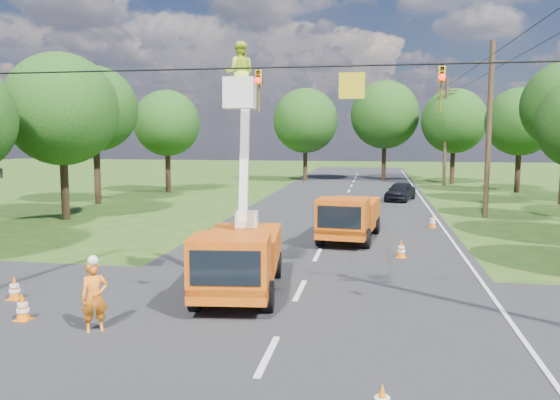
% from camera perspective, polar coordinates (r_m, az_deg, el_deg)
% --- Properties ---
extents(ground, '(140.00, 140.00, 0.00)m').
position_cam_1_polar(ground, '(31.34, 5.87, -1.90)').
color(ground, '#204C16').
rests_on(ground, ground).
extents(road_main, '(12.00, 100.00, 0.06)m').
position_cam_1_polar(road_main, '(31.34, 5.87, -1.90)').
color(road_main, black).
rests_on(road_main, ground).
extents(road_cross, '(56.00, 10.00, 0.07)m').
position_cam_1_polar(road_cross, '(13.91, 0.36, -13.01)').
color(road_cross, black).
rests_on(road_cross, ground).
extents(edge_line, '(0.12, 90.00, 0.02)m').
position_cam_1_polar(edge_line, '(31.45, 16.10, -2.10)').
color(edge_line, silver).
rests_on(edge_line, ground).
extents(bucket_truck, '(2.76, 5.82, 7.42)m').
position_cam_1_polar(bucket_truck, '(16.18, -4.28, -4.25)').
color(bucket_truck, '#CA620E').
rests_on(bucket_truck, ground).
extents(second_truck, '(2.72, 5.80, 2.10)m').
position_cam_1_polar(second_truck, '(24.56, 7.23, -1.75)').
color(second_truck, '#CA620E').
rests_on(second_truck, ground).
extents(ground_worker, '(0.76, 0.70, 1.74)m').
position_cam_1_polar(ground_worker, '(13.94, -18.82, -9.58)').
color(ground_worker, orange).
rests_on(ground_worker, ground).
extents(distant_car, '(2.66, 4.31, 1.37)m').
position_cam_1_polar(distant_car, '(40.32, 12.46, 0.89)').
color(distant_car, black).
rests_on(distant_car, ground).
extents(traffic_cone_2, '(0.38, 0.38, 0.71)m').
position_cam_1_polar(traffic_cone_2, '(21.55, 12.55, -5.03)').
color(traffic_cone_2, orange).
rests_on(traffic_cone_2, ground).
extents(traffic_cone_3, '(0.38, 0.38, 0.71)m').
position_cam_1_polar(traffic_cone_3, '(15.56, -25.29, -10.13)').
color(traffic_cone_3, orange).
rests_on(traffic_cone_3, ground).
extents(traffic_cone_4, '(0.38, 0.38, 0.71)m').
position_cam_1_polar(traffic_cone_4, '(17.53, -26.00, -8.29)').
color(traffic_cone_4, orange).
rests_on(traffic_cone_4, ground).
extents(traffic_cone_6, '(0.38, 0.38, 0.71)m').
position_cam_1_polar(traffic_cone_6, '(28.93, 15.67, -2.13)').
color(traffic_cone_6, orange).
rests_on(traffic_cone_6, ground).
extents(pole_right_mid, '(1.80, 0.30, 10.00)m').
position_cam_1_polar(pole_right_mid, '(33.51, 21.00, 7.01)').
color(pole_right_mid, '#4C3823').
rests_on(pole_right_mid, ground).
extents(pole_right_far, '(1.80, 0.30, 10.00)m').
position_cam_1_polar(pole_right_far, '(53.28, 16.91, 6.91)').
color(pole_right_far, '#4C3823').
rests_on(pole_right_far, ground).
extents(signal_span, '(18.00, 0.29, 1.07)m').
position_cam_1_polar(signal_span, '(12.95, 10.34, 11.85)').
color(signal_span, black).
rests_on(signal_span, ground).
extents(tree_left_d, '(6.20, 6.20, 9.24)m').
position_cam_1_polar(tree_left_d, '(32.80, -21.90, 8.77)').
color(tree_left_d, '#382616').
rests_on(tree_left_d, ground).
extents(tree_left_e, '(5.80, 5.80, 9.41)m').
position_cam_1_polar(tree_left_e, '(39.78, -18.79, 8.99)').
color(tree_left_e, '#382616').
rests_on(tree_left_e, ground).
extents(tree_left_f, '(5.40, 5.40, 8.40)m').
position_cam_1_polar(tree_left_f, '(46.16, -11.73, 7.85)').
color(tree_left_f, '#382616').
rests_on(tree_left_f, ground).
extents(tree_right_e, '(5.60, 5.60, 8.63)m').
position_cam_1_polar(tree_right_e, '(49.31, 23.81, 7.49)').
color(tree_right_e, '#382616').
rests_on(tree_right_e, ground).
extents(tree_far_a, '(6.60, 6.60, 9.50)m').
position_cam_1_polar(tree_far_a, '(56.39, 2.68, 8.27)').
color(tree_far_a, '#382616').
rests_on(tree_far_a, ground).
extents(tree_far_b, '(7.00, 7.00, 10.32)m').
position_cam_1_polar(tree_far_b, '(57.95, 10.90, 8.73)').
color(tree_far_b, '#382616').
rests_on(tree_far_b, ground).
extents(tree_far_c, '(6.20, 6.20, 9.18)m').
position_cam_1_polar(tree_far_c, '(55.41, 17.73, 7.86)').
color(tree_far_c, '#382616').
rests_on(tree_far_c, ground).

